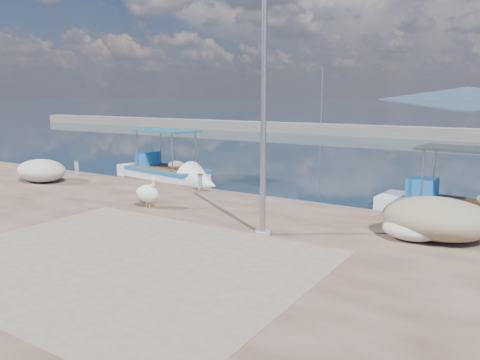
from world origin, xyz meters
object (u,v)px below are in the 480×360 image
boat_left (166,175)px  boat_right (464,213)px  pelican (148,193)px  bollard_near (200,182)px  lamp_post (264,116)px

boat_left → boat_right: size_ratio=1.04×
pelican → bollard_near: size_ratio=1.62×
boat_right → pelican: size_ratio=5.46×
boat_left → lamp_post: size_ratio=0.94×
boat_right → lamp_post: lamp_post is taller
boat_left → pelican: size_ratio=5.68×
boat_left → boat_right: 14.41m
boat_left → boat_right: boat_left is taller
boat_right → bollard_near: bearing=-158.2°
lamp_post → pelican: bearing=173.2°
boat_left → lamp_post: lamp_post is taller
boat_right → boat_left: bearing=-177.7°
boat_right → pelican: boat_right is taller
boat_right → bollard_near: size_ratio=8.84×
lamp_post → bollard_near: (-5.16, 3.87, -2.91)m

